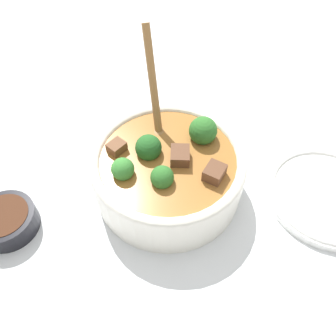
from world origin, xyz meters
TOP-DOWN VIEW (x-y plane):
  - ground_plane at (0.00, 0.00)m, footprint 4.00×4.00m
  - stew_bowl at (0.00, 0.00)m, footprint 0.24×0.24m
  - condiment_bowl at (-0.12, 0.22)m, footprint 0.09×0.09m
  - empty_plate at (0.03, -0.26)m, footprint 0.19×0.19m

SIDE VIEW (x-z plane):
  - ground_plane at x=0.00m, z-range 0.00..0.00m
  - empty_plate at x=0.03m, z-range 0.00..0.02m
  - condiment_bowl at x=-0.12m, z-range 0.00..0.04m
  - stew_bowl at x=0.00m, z-range -0.06..0.16m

